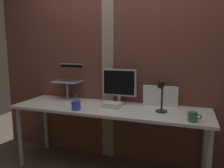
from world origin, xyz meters
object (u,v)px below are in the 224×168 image
(laptop, at_px, (69,77))
(coffee_mug, at_px, (193,117))
(desk_lamp, at_px, (162,93))
(pen_cup, at_px, (76,105))
(whiteboard_panel, at_px, (160,96))
(monitor, at_px, (119,84))

(laptop, distance_m, coffee_mug, 1.63)
(desk_lamp, relative_size, pen_cup, 1.97)
(whiteboard_panel, distance_m, pen_cup, 0.95)
(monitor, height_order, whiteboard_panel, monitor)
(pen_cup, bearing_deg, laptop, 125.62)
(whiteboard_panel, relative_size, coffee_mug, 3.21)
(whiteboard_panel, xyz_separation_m, desk_lamp, (0.04, -0.28, 0.09))
(whiteboard_panel, distance_m, coffee_mug, 0.57)
(laptop, bearing_deg, monitor, -5.32)
(monitor, relative_size, pen_cup, 2.40)
(monitor, distance_m, coffee_mug, 0.95)
(monitor, height_order, desk_lamp, monitor)
(monitor, bearing_deg, whiteboard_panel, 2.78)
(whiteboard_panel, height_order, pen_cup, whiteboard_panel)
(laptop, height_order, pen_cup, laptop)
(monitor, xyz_separation_m, laptop, (-0.70, 0.07, 0.05))
(whiteboard_panel, xyz_separation_m, coffee_mug, (0.35, -0.44, -0.08))
(laptop, relative_size, whiteboard_panel, 0.88)
(whiteboard_panel, height_order, desk_lamp, desk_lamp)
(whiteboard_panel, relative_size, desk_lamp, 1.15)
(laptop, relative_size, coffee_mug, 2.83)
(coffee_mug, bearing_deg, whiteboard_panel, 128.29)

